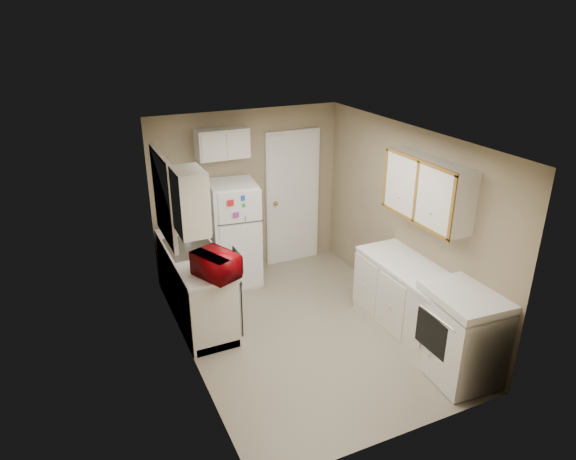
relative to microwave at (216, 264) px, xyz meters
name	(u,v)px	position (x,y,z in m)	size (l,w,h in m)	color
floor	(305,330)	(1.02, -0.17, -1.05)	(3.80, 3.80, 0.00)	#ABA18A
ceiling	(308,138)	(1.02, -0.17, 1.35)	(3.80, 3.80, 0.00)	white
wall_left	(186,265)	(-0.38, -0.17, 0.15)	(3.80, 3.80, 0.00)	gray
wall_right	(407,222)	(2.42, -0.17, 0.15)	(3.80, 3.80, 0.00)	gray
wall_back	(248,193)	(1.02, 1.73, 0.15)	(2.80, 2.80, 0.00)	gray
wall_front	(408,327)	(1.02, -2.07, 0.15)	(2.80, 2.80, 0.00)	gray
left_counter	(196,284)	(-0.08, 0.73, -0.60)	(0.60, 1.80, 0.90)	silver
dishwasher	(233,298)	(0.21, 0.13, -0.56)	(0.03, 0.58, 0.72)	black
sink	(190,250)	(-0.08, 0.88, -0.19)	(0.54, 0.74, 0.16)	gray
microwave	(216,264)	(0.00, 0.00, 0.00)	(0.28, 0.51, 0.34)	#800108
soap_bottle	(185,231)	(-0.06, 1.17, -0.05)	(0.09, 0.09, 0.20)	white
window_blinds	(164,197)	(-0.34, 0.88, 0.55)	(0.10, 0.98, 1.08)	silver
upper_cabinet_left	(190,202)	(-0.23, 0.05, 0.75)	(0.30, 0.45, 0.70)	silver
refrigerator	(234,234)	(0.66, 1.35, -0.29)	(0.62, 0.60, 1.51)	white
cabinet_over_fridge	(222,143)	(0.62, 1.58, 0.95)	(0.70, 0.30, 0.40)	silver
interior_door	(293,198)	(1.72, 1.69, -0.03)	(0.86, 0.06, 2.08)	white
right_counter	(422,310)	(2.12, -0.97, -0.60)	(0.60, 2.00, 0.90)	silver
stove	(461,334)	(2.16, -1.58, -0.55)	(0.67, 0.83, 1.01)	white
upper_cabinet_right	(428,190)	(2.27, -0.67, 0.75)	(0.30, 1.20, 0.70)	silver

